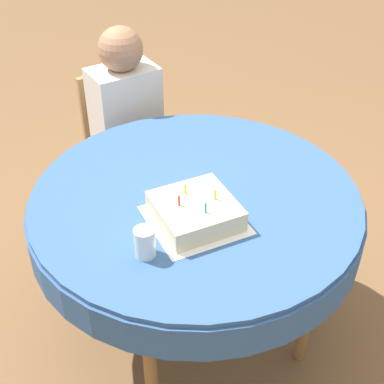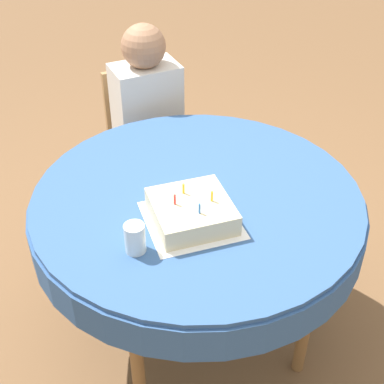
% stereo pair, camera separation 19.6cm
% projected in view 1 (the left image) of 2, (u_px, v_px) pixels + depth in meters
% --- Properties ---
extents(ground_plane, '(12.00, 12.00, 0.00)m').
position_uv_depth(ground_plane, '(195.00, 327.00, 2.50)').
color(ground_plane, brown).
extents(dining_table, '(1.28, 1.28, 0.78)m').
position_uv_depth(dining_table, '(195.00, 212.00, 2.09)').
color(dining_table, '#335689').
rests_on(dining_table, ground_plane).
extents(chair, '(0.43, 0.43, 0.87)m').
position_uv_depth(chair, '(123.00, 148.00, 2.89)').
color(chair, '#A37A4C').
rests_on(chair, ground_plane).
extents(person, '(0.35, 0.33, 1.15)m').
position_uv_depth(person, '(128.00, 117.00, 2.69)').
color(person, '#9E7051').
rests_on(person, ground_plane).
extents(napkin, '(0.32, 0.32, 0.00)m').
position_uv_depth(napkin, '(195.00, 220.00, 1.91)').
color(napkin, white).
rests_on(napkin, dining_table).
extents(birthday_cake, '(0.27, 0.27, 0.12)m').
position_uv_depth(birthday_cake, '(195.00, 211.00, 1.89)').
color(birthday_cake, beige).
rests_on(birthday_cake, dining_table).
extents(drinking_glass, '(0.07, 0.07, 0.11)m').
position_uv_depth(drinking_glass, '(145.00, 242.00, 1.74)').
color(drinking_glass, silver).
rests_on(drinking_glass, dining_table).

